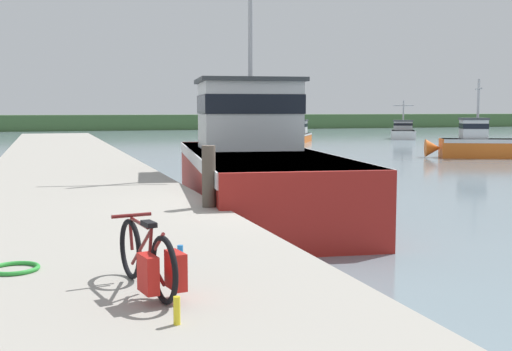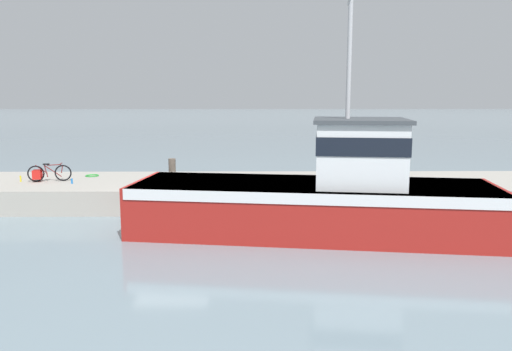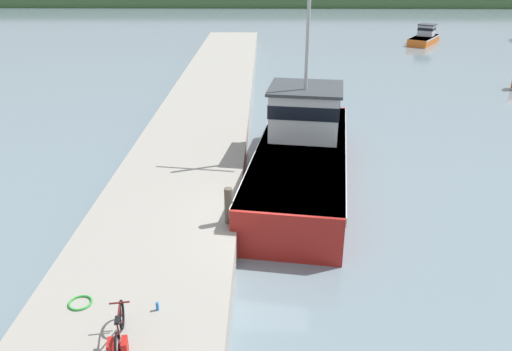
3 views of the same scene
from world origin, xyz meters
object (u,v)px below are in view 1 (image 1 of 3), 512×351
at_px(mooring_post, 209,176).
at_px(fishing_boat_main, 253,163).
at_px(boat_red_outer, 403,132).
at_px(water_bottle_on_curb, 180,254).
at_px(boat_green_anchored, 478,143).
at_px(boat_white_moored, 297,135).
at_px(bicycle_touring, 151,261).
at_px(water_bottle_by_bike, 177,311).

bearing_deg(mooring_post, fishing_boat_main, 64.05).
xyz_separation_m(boat_red_outer, water_bottle_on_curb, (-30.65, -45.75, 0.37)).
xyz_separation_m(fishing_boat_main, boat_red_outer, (26.59, 36.10, -0.59)).
distance_m(boat_green_anchored, water_bottle_on_curb, 32.28).
height_order(boat_green_anchored, boat_white_moored, boat_green_anchored).
bearing_deg(boat_green_anchored, water_bottle_on_curb, 161.36).
bearing_deg(bicycle_touring, boat_red_outer, 46.12).
relative_size(bicycle_touring, water_bottle_on_curb, 8.08).
distance_m(boat_red_outer, mooring_post, 50.81).
bearing_deg(boat_green_anchored, mooring_post, 157.58).
bearing_deg(bicycle_touring, boat_white_moored, 56.15).
bearing_deg(water_bottle_on_curb, boat_green_anchored, 46.65).
bearing_deg(mooring_post, water_bottle_on_curb, -108.51).
xyz_separation_m(boat_green_anchored, boat_white_moored, (-3.21, 20.03, -0.21)).
bearing_deg(fishing_boat_main, mooring_post, -107.76).
height_order(boat_green_anchored, water_bottle_on_curb, boat_green_anchored).
height_order(boat_red_outer, water_bottle_on_curb, boat_red_outer).
relative_size(boat_red_outer, water_bottle_on_curb, 23.13).
height_order(boat_red_outer, boat_white_moored, boat_red_outer).
height_order(mooring_post, water_bottle_on_curb, mooring_post).
relative_size(boat_white_moored, water_bottle_by_bike, 24.11).
bearing_deg(fishing_boat_main, water_bottle_by_bike, -102.72).
bearing_deg(boat_green_anchored, boat_white_moored, 33.81).
relative_size(boat_green_anchored, boat_red_outer, 1.18).
xyz_separation_m(boat_green_anchored, water_bottle_by_bike, (-22.65, -25.72, 0.21)).
xyz_separation_m(fishing_boat_main, mooring_post, (-2.65, -5.45, 0.26)).
bearing_deg(water_bottle_by_bike, boat_white_moored, 66.97).
bearing_deg(mooring_post, boat_red_outer, 54.86).
relative_size(fishing_boat_main, boat_red_outer, 2.83).
height_order(mooring_post, water_bottle_by_bike, mooring_post).
xyz_separation_m(boat_red_outer, bicycle_touring, (-31.20, -47.00, 0.60)).
distance_m(bicycle_touring, water_bottle_on_curb, 1.38).
bearing_deg(fishing_boat_main, boat_green_anchored, 45.54).
xyz_separation_m(bicycle_touring, water_bottle_on_curb, (0.55, 1.25, -0.23)).
xyz_separation_m(boat_green_anchored, water_bottle_on_curb, (-22.16, -23.47, 0.19)).
relative_size(water_bottle_on_curb, water_bottle_by_bike, 0.84).
bearing_deg(mooring_post, boat_green_anchored, 42.87).
bearing_deg(mooring_post, bicycle_touring, -109.72).
bearing_deg(water_bottle_by_bike, boat_red_outer, 57.03).
relative_size(boat_red_outer, water_bottle_by_bike, 19.45).
xyz_separation_m(boat_red_outer, mooring_post, (-29.24, -41.54, 0.85)).
height_order(boat_white_moored, mooring_post, mooring_post).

